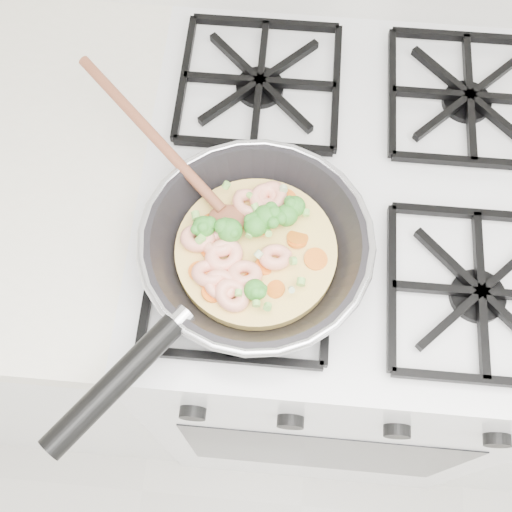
{
  "coord_description": "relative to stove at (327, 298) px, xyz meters",
  "views": [
    {
      "loc": [
        -0.1,
        1.24,
        1.66
      ],
      "look_at": [
        -0.13,
        1.57,
        0.93
      ],
      "focal_mm": 45.24,
      "sensor_mm": 36.0,
      "label": 1
    }
  ],
  "objects": [
    {
      "name": "stove",
      "position": [
        0.0,
        0.0,
        0.0
      ],
      "size": [
        0.6,
        0.6,
        0.92
      ],
      "color": "white",
      "rests_on": "ground"
    },
    {
      "name": "skillet",
      "position": [
        -0.14,
        -0.13,
        0.5
      ],
      "size": [
        0.39,
        0.5,
        0.09
      ],
      "rotation": [
        0.0,
        0.0,
        0.43
      ],
      "color": "black",
      "rests_on": "stove"
    }
  ]
}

